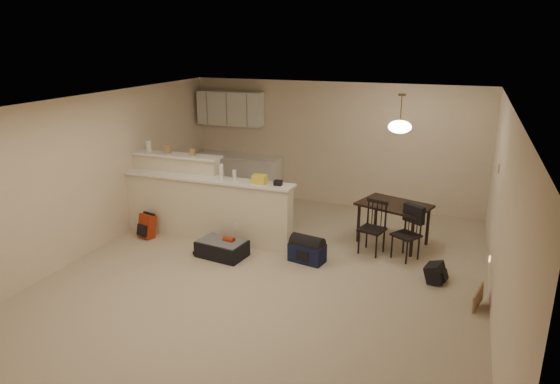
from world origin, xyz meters
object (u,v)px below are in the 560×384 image
at_px(pendant_lamp, 400,126).
at_px(navy_duffel, 307,253).
at_px(dining_table, 394,209).
at_px(red_backpack, 147,226).
at_px(dining_chair_far, 406,234).
at_px(suitcase, 222,249).
at_px(dining_chair_near, 372,228).
at_px(black_daypack, 435,273).

bearing_deg(pendant_lamp, navy_duffel, -133.29).
bearing_deg(dining_table, red_backpack, -144.41).
bearing_deg(dining_chair_far, navy_duffel, -122.67).
distance_m(dining_chair_far, suitcase, 2.89).
relative_size(dining_chair_near, suitcase, 1.15).
height_order(pendant_lamp, dining_chair_far, pendant_lamp).
bearing_deg(dining_table, dining_chair_near, -97.61).
relative_size(dining_chair_near, dining_chair_far, 1.02).
bearing_deg(dining_chair_far, dining_chair_near, -150.79).
height_order(dining_table, pendant_lamp, pendant_lamp).
xyz_separation_m(dining_chair_near, navy_duffel, (-0.87, -0.67, -0.28)).
bearing_deg(navy_duffel, suitcase, -157.12).
height_order(dining_table, black_daypack, dining_table).
xyz_separation_m(red_backpack, navy_duffel, (2.89, 0.04, -0.06)).
bearing_deg(suitcase, dining_chair_far, 26.33).
distance_m(dining_chair_far, navy_duffel, 1.56).
height_order(navy_duffel, black_daypack, navy_duffel).
bearing_deg(dining_chair_far, black_daypack, -18.73).
bearing_deg(dining_chair_near, navy_duffel, -127.48).
bearing_deg(pendant_lamp, red_backpack, -163.01).
distance_m(dining_table, navy_duffel, 1.70).
xyz_separation_m(dining_table, pendant_lamp, (-0.00, -0.00, 1.38)).
bearing_deg(dining_chair_far, dining_table, 149.85).
relative_size(pendant_lamp, dining_chair_far, 0.74).
bearing_deg(dining_table, navy_duffel, -114.69).
height_order(red_backpack, navy_duffel, red_backpack).
bearing_deg(suitcase, black_daypack, 12.67).
relative_size(suitcase, black_daypack, 2.46).
bearing_deg(dining_chair_near, red_backpack, -154.62).
bearing_deg(dining_chair_far, suitcase, -128.37).
height_order(dining_chair_near, red_backpack, dining_chair_near).
distance_m(pendant_lamp, red_backpack, 4.56).
distance_m(pendant_lamp, dining_chair_near, 1.66).
xyz_separation_m(dining_chair_near, red_backpack, (-3.76, -0.71, -0.22)).
relative_size(dining_table, red_backpack, 3.15).
height_order(dining_chair_far, navy_duffel, dining_chair_far).
relative_size(dining_table, pendant_lamp, 2.09).
relative_size(pendant_lamp, navy_duffel, 1.15).
bearing_deg(dining_table, pendant_lamp, -97.97).
bearing_deg(navy_duffel, dining_chair_near, 48.45).
bearing_deg(dining_chair_near, dining_table, 78.50).
bearing_deg(suitcase, navy_duffel, 19.83).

